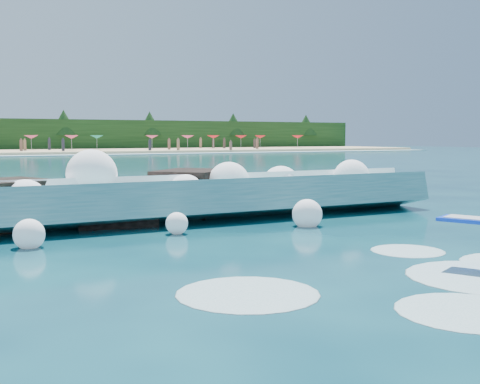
{
  "coord_description": "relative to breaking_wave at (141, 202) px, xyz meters",
  "views": [
    {
      "loc": [
        -4.47,
        -9.17,
        2.38
      ],
      "look_at": [
        1.5,
        2.0,
        1.2
      ],
      "focal_mm": 45.0,
      "sensor_mm": 36.0,
      "label": 1
    }
  ],
  "objects": [
    {
      "name": "wave_spray",
      "position": [
        -0.06,
        -0.05,
        0.4
      ],
      "size": [
        15.06,
        4.33,
        2.11
      ],
      "color": "white",
      "rests_on": "ground"
    },
    {
      "name": "breaking_wave",
      "position": [
        0.0,
        0.0,
        0.0
      ],
      "size": [
        18.47,
        2.86,
        1.59
      ],
      "color": "teal",
      "rests_on": "ground"
    },
    {
      "name": "surf_foam",
      "position": [
        2.57,
        -8.87,
        -0.56
      ],
      "size": [
        9.03,
        5.43,
        0.13
      ],
      "color": "silver",
      "rests_on": "ground"
    },
    {
      "name": "ground",
      "position": [
        -0.89,
        -6.64,
        -0.56
      ],
      "size": [
        200.0,
        200.0,
        0.0
      ],
      "primitive_type": "plane",
      "color": "#072C3D",
      "rests_on": "ground"
    },
    {
      "name": "beachgoers",
      "position": [
        4.7,
        67.85,
        0.57
      ],
      "size": [
        108.94,
        13.28,
        1.94
      ],
      "color": "#3F332D",
      "rests_on": "ground"
    },
    {
      "name": "rock_cluster",
      "position": [
        -1.11,
        0.67,
        -0.05
      ],
      "size": [
        8.77,
        3.61,
        1.58
      ],
      "color": "black",
      "rests_on": "ground"
    }
  ]
}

